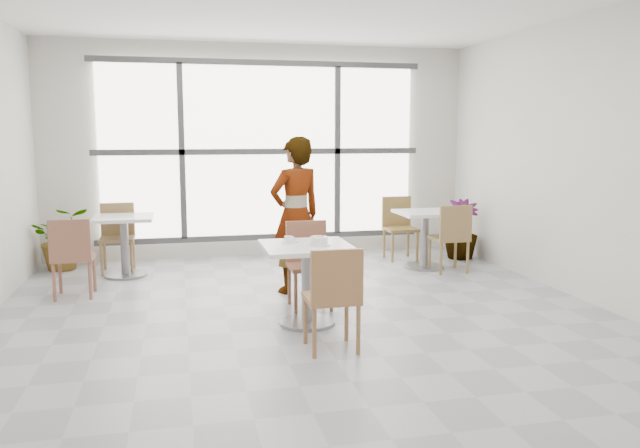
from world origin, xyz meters
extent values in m
plane|color=#9E9EA5|center=(0.00, 0.00, 0.00)|extent=(7.00, 7.00, 0.00)
plane|color=silver|center=(0.00, 3.50, 1.50)|extent=(6.00, 0.00, 6.00)
plane|color=silver|center=(0.00, -3.50, 1.50)|extent=(6.00, 0.00, 6.00)
plane|color=silver|center=(3.00, 0.00, 1.50)|extent=(0.00, 7.00, 7.00)
cube|color=white|center=(0.00, 3.44, 1.50)|extent=(4.40, 0.04, 2.40)
cube|color=#3F3F42|center=(0.00, 3.41, 1.50)|extent=(4.60, 0.05, 0.08)
cube|color=#3F3F42|center=(-1.10, 3.41, 1.50)|extent=(0.08, 0.05, 2.40)
cube|color=#3F3F42|center=(1.10, 3.41, 1.50)|extent=(0.08, 0.05, 2.40)
cube|color=#3F3F42|center=(0.00, 3.41, 0.28)|extent=(4.60, 0.05, 0.08)
cube|color=#3F3F42|center=(0.00, 3.41, 2.72)|extent=(4.60, 0.05, 0.08)
cube|color=white|center=(-0.03, 0.10, 0.73)|extent=(0.80, 0.80, 0.04)
cylinder|color=gray|center=(-0.03, 0.10, 0.35)|extent=(0.10, 0.10, 0.71)
cylinder|color=gray|center=(-0.03, 0.10, 0.01)|extent=(0.52, 0.52, 0.03)
cube|color=#9E6E43|center=(0.02, -0.61, 0.43)|extent=(0.42, 0.42, 0.04)
cube|color=#9E6E43|center=(0.02, -0.80, 0.66)|extent=(0.42, 0.04, 0.42)
cylinder|color=#9E6E43|center=(0.20, -0.43, 0.21)|extent=(0.04, 0.04, 0.41)
cylinder|color=#9E6E43|center=(0.20, -0.79, 0.21)|extent=(0.04, 0.04, 0.41)
cylinder|color=#9E6E43|center=(-0.16, -0.43, 0.21)|extent=(0.04, 0.04, 0.41)
cylinder|color=#9E6E43|center=(-0.16, -0.79, 0.21)|extent=(0.04, 0.04, 0.41)
cube|color=brown|center=(0.11, 0.63, 0.43)|extent=(0.42, 0.42, 0.04)
cube|color=brown|center=(0.11, 0.82, 0.66)|extent=(0.42, 0.04, 0.42)
cylinder|color=brown|center=(-0.07, 0.45, 0.21)|extent=(0.04, 0.04, 0.41)
cylinder|color=brown|center=(-0.07, 0.81, 0.21)|extent=(0.04, 0.04, 0.41)
cylinder|color=brown|center=(0.29, 0.45, 0.21)|extent=(0.04, 0.04, 0.41)
cylinder|color=brown|center=(0.29, 0.81, 0.21)|extent=(0.04, 0.04, 0.41)
cylinder|color=white|center=(0.07, 0.05, 0.76)|extent=(0.21, 0.21, 0.01)
cylinder|color=white|center=(0.07, 0.05, 0.80)|extent=(0.16, 0.16, 0.07)
torus|color=white|center=(0.07, 0.05, 0.83)|extent=(0.16, 0.16, 0.01)
cylinder|color=#D2B391|center=(0.07, 0.05, 0.80)|extent=(0.14, 0.14, 0.05)
cylinder|color=beige|center=(0.03, 0.02, 0.83)|extent=(0.03, 0.03, 0.02)
cylinder|color=beige|center=(0.07, 0.05, 0.83)|extent=(0.03, 0.03, 0.01)
cylinder|color=#F4E09E|center=(0.08, 0.03, 0.83)|extent=(0.03, 0.03, 0.01)
cylinder|color=beige|center=(0.05, 0.08, 0.83)|extent=(0.03, 0.03, 0.02)
cylinder|color=beige|center=(0.07, 0.08, 0.83)|extent=(0.03, 0.03, 0.02)
cylinder|color=#EDE798|center=(0.07, 0.05, 0.83)|extent=(0.03, 0.03, 0.02)
cylinder|color=beige|center=(0.10, 0.05, 0.83)|extent=(0.03, 0.03, 0.02)
cylinder|color=#EFE59A|center=(0.08, 0.07, 0.83)|extent=(0.03, 0.03, 0.02)
cylinder|color=#F8EBA0|center=(0.03, 0.06, 0.83)|extent=(0.03, 0.03, 0.02)
cylinder|color=beige|center=(0.10, 0.06, 0.84)|extent=(0.03, 0.03, 0.02)
cylinder|color=beige|center=(0.10, 0.07, 0.83)|extent=(0.03, 0.03, 0.01)
cylinder|color=white|center=(-0.18, 0.22, 0.75)|extent=(0.13, 0.13, 0.01)
cylinder|color=white|center=(-0.18, 0.22, 0.79)|extent=(0.08, 0.08, 0.06)
torus|color=white|center=(-0.14, 0.22, 0.79)|extent=(0.05, 0.01, 0.05)
cylinder|color=black|center=(-0.18, 0.22, 0.81)|extent=(0.07, 0.07, 0.00)
cube|color=silver|center=(-0.13, 0.20, 0.76)|extent=(0.09, 0.05, 0.00)
sphere|color=silver|center=(-0.10, 0.21, 0.76)|extent=(0.02, 0.02, 0.02)
imported|color=black|center=(0.09, 1.31, 0.86)|extent=(0.74, 0.62, 1.73)
cube|color=silver|center=(-1.83, 2.52, 0.73)|extent=(0.70, 0.70, 0.04)
cylinder|color=slate|center=(-1.83, 2.52, 0.35)|extent=(0.10, 0.10, 0.71)
cylinder|color=slate|center=(-1.83, 2.52, 0.01)|extent=(0.52, 0.52, 0.03)
cube|color=white|center=(1.97, 2.16, 0.73)|extent=(0.70, 0.70, 0.04)
cylinder|color=gray|center=(1.97, 2.16, 0.35)|extent=(0.10, 0.10, 0.71)
cylinder|color=gray|center=(1.97, 2.16, 0.01)|extent=(0.52, 0.52, 0.03)
cube|color=brown|center=(-2.29, 1.63, 0.43)|extent=(0.42, 0.42, 0.04)
cube|color=brown|center=(-2.29, 1.44, 0.66)|extent=(0.42, 0.04, 0.42)
cylinder|color=brown|center=(-2.11, 1.81, 0.21)|extent=(0.04, 0.04, 0.41)
cylinder|color=brown|center=(-2.11, 1.45, 0.21)|extent=(0.04, 0.04, 0.41)
cylinder|color=brown|center=(-2.47, 1.81, 0.21)|extent=(0.04, 0.04, 0.41)
cylinder|color=brown|center=(-2.47, 1.45, 0.21)|extent=(0.04, 0.04, 0.41)
cube|color=olive|center=(-1.94, 2.78, 0.43)|extent=(0.42, 0.42, 0.04)
cube|color=olive|center=(-1.94, 2.97, 0.66)|extent=(0.42, 0.04, 0.42)
cylinder|color=olive|center=(-2.12, 2.60, 0.21)|extent=(0.04, 0.04, 0.41)
cylinder|color=olive|center=(-2.12, 2.96, 0.21)|extent=(0.04, 0.04, 0.41)
cylinder|color=olive|center=(-1.76, 2.60, 0.21)|extent=(0.04, 0.04, 0.41)
cylinder|color=olive|center=(-1.76, 2.96, 0.21)|extent=(0.04, 0.04, 0.41)
cube|color=olive|center=(2.18, 1.89, 0.43)|extent=(0.42, 0.42, 0.04)
cube|color=olive|center=(2.18, 1.70, 0.66)|extent=(0.42, 0.04, 0.42)
cylinder|color=olive|center=(2.36, 2.07, 0.21)|extent=(0.04, 0.04, 0.41)
cylinder|color=olive|center=(2.36, 1.71, 0.21)|extent=(0.04, 0.04, 0.41)
cylinder|color=olive|center=(2.00, 2.07, 0.21)|extent=(0.04, 0.04, 0.41)
cylinder|color=olive|center=(2.00, 1.71, 0.21)|extent=(0.04, 0.04, 0.41)
cube|color=olive|center=(1.85, 2.75, 0.43)|extent=(0.42, 0.42, 0.04)
cube|color=olive|center=(1.85, 2.94, 0.66)|extent=(0.42, 0.04, 0.42)
cylinder|color=olive|center=(1.67, 2.57, 0.21)|extent=(0.04, 0.04, 0.41)
cylinder|color=olive|center=(1.67, 2.93, 0.21)|extent=(0.04, 0.04, 0.41)
cylinder|color=olive|center=(2.03, 2.57, 0.21)|extent=(0.04, 0.04, 0.41)
cylinder|color=olive|center=(2.03, 2.93, 0.21)|extent=(0.04, 0.04, 0.41)
imported|color=#4C843D|center=(-2.64, 3.12, 0.41)|extent=(0.83, 0.76, 0.82)
imported|color=#467B3E|center=(2.70, 2.63, 0.42)|extent=(0.60, 0.60, 0.83)
camera|label=1|loc=(-1.17, -5.44, 1.78)|focal=35.26mm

